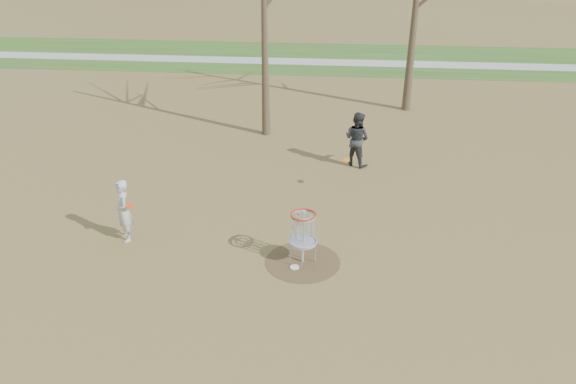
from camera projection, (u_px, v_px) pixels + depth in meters
The scene contains 9 objects.
ground at pixel (303, 262), 13.40m from camera, with size 160.00×160.00×0.00m, color brown.
green_band at pixel (329, 58), 32.10m from camera, with size 160.00×8.00×0.01m, color #2D5119.
footpath at pixel (329, 62), 31.20m from camera, with size 160.00×1.50×0.01m, color #9E9E99.
dirt_circle at pixel (303, 262), 13.40m from camera, with size 1.80×1.80×0.01m, color #47331E.
player_standing at pixel (123, 211), 13.98m from camera, with size 0.60×0.39×1.64m, color #B2B2B2.
player_throwing at pixel (357, 139), 18.19m from camera, with size 0.88×0.68×1.80m, color #2C2D30.
disc_grounded at pixel (295, 267), 13.17m from camera, with size 0.22×0.22×0.02m, color white.
discs_in_play at pixel (252, 180), 15.04m from camera, with size 5.50×3.53×0.09m.
disc_golf_basket at pixel (303, 229), 12.99m from camera, with size 0.64×0.64×1.35m.
Camera 1 is at (0.73, -11.22, 7.48)m, focal length 35.00 mm.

